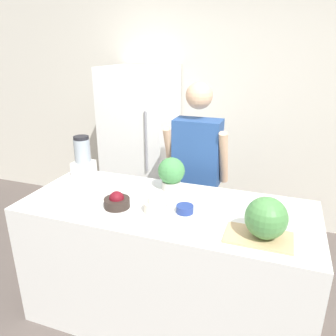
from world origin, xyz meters
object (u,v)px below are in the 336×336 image
potted_plant (171,173)px  refrigerator (141,147)px  bowl_cherries (117,201)px  bowl_small_blue (185,209)px  bowl_cream (156,205)px  watermelon (266,218)px  person (196,177)px  blender (83,158)px

potted_plant → refrigerator: bearing=123.7°
bowl_cherries → bowl_small_blue: bearing=9.8°
bowl_cream → potted_plant: bearing=92.5°
watermelon → bowl_cherries: (-0.94, 0.07, -0.09)m
person → blender: person is taller
person → bowl_small_blue: person is taller
bowl_small_blue → refrigerator: bearing=123.5°
person → bowl_cream: (-0.05, -0.82, 0.12)m
person → potted_plant: person is taller
person → watermelon: (0.63, -0.92, 0.20)m
watermelon → potted_plant: bearing=146.8°
watermelon → bowl_small_blue: bearing=163.7°
refrigerator → bowl_cherries: (0.49, -1.49, 0.10)m
refrigerator → bowl_cherries: 1.57m
bowl_cherries → watermelon: bearing=-4.2°
refrigerator → bowl_small_blue: 1.69m
watermelon → blender: size_ratio=0.70×
person → watermelon: 1.13m
watermelon → bowl_cream: bearing=171.6°
potted_plant → blender: bearing=177.9°
person → watermelon: bearing=-55.9°
person → potted_plant: (-0.07, -0.47, 0.20)m
blender → refrigerator: bearing=88.5°
refrigerator → bowl_cherries: refrigerator is taller
potted_plant → person: bearing=81.5°
person → bowl_cream: bearing=-93.8°
refrigerator → watermelon: bearing=-47.4°
bowl_cream → blender: (-0.78, 0.38, 0.11)m
person → bowl_cherries: person is taller
person → bowl_cherries: bearing=-110.2°
bowl_small_blue → blender: size_ratio=0.34×
bowl_cherries → bowl_cream: 0.26m
refrigerator → bowl_small_blue: (0.93, -1.41, 0.09)m
bowl_cherries → potted_plant: bearing=57.6°
bowl_cherries → bowl_cream: (0.26, 0.03, 0.00)m
person → potted_plant: bearing=-98.5°
bowl_cream → blender: blender is taller
bowl_cream → bowl_small_blue: bowl_cream is taller
refrigerator → person: 1.02m
bowl_cream → blender: bearing=153.8°
bowl_small_blue → potted_plant: 0.38m
bowl_small_blue → blender: blender is taller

